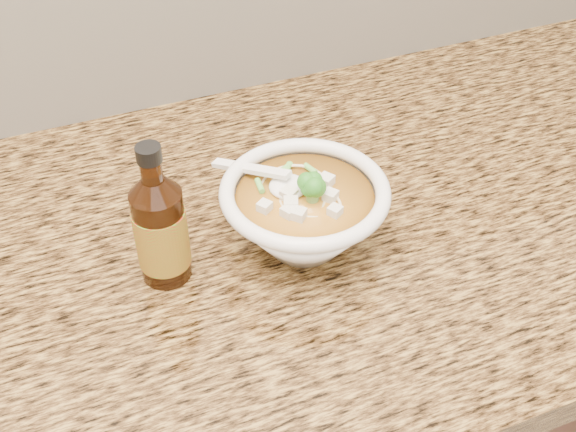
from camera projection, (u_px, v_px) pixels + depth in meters
name	position (u px, v px, depth m)	size (l,w,h in m)	color
counter_slab	(76.00, 290.00, 0.81)	(4.00, 0.68, 0.04)	olive
soup_bowl	(304.00, 215.00, 0.81)	(0.19, 0.19, 0.11)	white
hot_sauce_bottle	(161.00, 230.00, 0.76)	(0.06, 0.06, 0.17)	#3A1907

